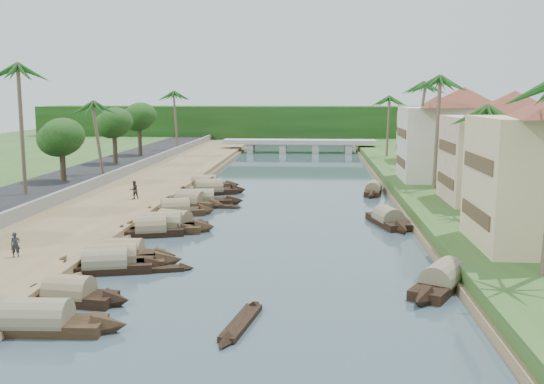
# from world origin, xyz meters

# --- Properties ---
(ground) EXTENTS (220.00, 220.00, 0.00)m
(ground) POSITION_xyz_m (0.00, 0.00, 0.00)
(ground) COLOR #354750
(ground) RESTS_ON ground
(left_bank) EXTENTS (10.00, 180.00, 0.80)m
(left_bank) POSITION_xyz_m (-16.00, 20.00, 0.40)
(left_bank) COLOR brown
(left_bank) RESTS_ON ground
(right_bank) EXTENTS (16.00, 180.00, 1.20)m
(right_bank) POSITION_xyz_m (19.00, 20.00, 0.60)
(right_bank) COLOR #2B4E1F
(right_bank) RESTS_ON ground
(road) EXTENTS (8.00, 180.00, 1.40)m
(road) POSITION_xyz_m (-24.50, 20.00, 0.70)
(road) COLOR black
(road) RESTS_ON ground
(retaining_wall) EXTENTS (0.40, 180.00, 1.10)m
(retaining_wall) POSITION_xyz_m (-20.20, 20.00, 1.35)
(retaining_wall) COLOR slate
(retaining_wall) RESTS_ON left_bank
(treeline) EXTENTS (120.00, 14.00, 8.00)m
(treeline) POSITION_xyz_m (0.00, 100.00, 4.00)
(treeline) COLOR #15330E
(treeline) RESTS_ON ground
(bridge) EXTENTS (28.00, 4.00, 2.40)m
(bridge) POSITION_xyz_m (0.00, 72.00, 1.72)
(bridge) COLOR #A1A096
(bridge) RESTS_ON ground
(building_mid) EXTENTS (14.11, 14.11, 9.70)m
(building_mid) POSITION_xyz_m (19.99, 14.00, 6.13)
(building_mid) COLOR beige
(building_mid) RESTS_ON right_bank
(building_far) EXTENTS (15.59, 15.59, 10.20)m
(building_far) POSITION_xyz_m (18.99, 28.00, 6.38)
(building_far) COLOR beige
(building_far) RESTS_ON right_bank
(building_distant) EXTENTS (12.62, 12.62, 9.20)m
(building_distant) POSITION_xyz_m (19.99, 48.00, 5.88)
(building_distant) COLOR #C9BD87
(building_distant) RESTS_ON right_bank
(sampan_0) EXTENTS (8.35, 2.11, 2.19)m
(sampan_0) POSITION_xyz_m (-9.40, -14.80, 0.42)
(sampan_0) COLOR black
(sampan_0) RESTS_ON ground
(sampan_1) EXTENTS (6.84, 2.33, 2.03)m
(sampan_1) POSITION_xyz_m (-9.52, -10.99, 0.41)
(sampan_1) COLOR black
(sampan_1) RESTS_ON ground
(sampan_2) EXTENTS (8.99, 4.20, 2.32)m
(sampan_2) POSITION_xyz_m (-9.42, -4.82, 0.42)
(sampan_2) COLOR black
(sampan_2) RESTS_ON ground
(sampan_3) EXTENTS (7.78, 3.38, 2.07)m
(sampan_3) POSITION_xyz_m (-9.52, -5.57, 0.41)
(sampan_3) COLOR black
(sampan_3) RESTS_ON ground
(sampan_4) EXTENTS (7.01, 1.86, 2.01)m
(sampan_4) POSITION_xyz_m (-9.28, -2.83, 0.41)
(sampan_4) COLOR black
(sampan_4) RESTS_ON ground
(sampan_5) EXTENTS (7.01, 3.58, 2.19)m
(sampan_5) POSITION_xyz_m (-9.42, 4.05, 0.42)
(sampan_5) COLOR black
(sampan_5) RESTS_ON ground
(sampan_6) EXTENTS (8.24, 3.01, 2.39)m
(sampan_6) POSITION_xyz_m (-8.71, 5.20, 0.42)
(sampan_6) COLOR black
(sampan_6) RESTS_ON ground
(sampan_7) EXTENTS (7.55, 3.85, 2.02)m
(sampan_7) POSITION_xyz_m (-8.30, 7.12, 0.41)
(sampan_7) COLOR black
(sampan_7) RESTS_ON ground
(sampan_8) EXTENTS (7.37, 3.88, 2.23)m
(sampan_8) POSITION_xyz_m (-9.34, 11.86, 0.42)
(sampan_8) COLOR black
(sampan_8) RESTS_ON ground
(sampan_9) EXTENTS (9.28, 3.31, 2.29)m
(sampan_9) POSITION_xyz_m (-8.35, 17.17, 0.42)
(sampan_9) COLOR black
(sampan_9) RESTS_ON ground
(sampan_10) EXTENTS (7.69, 3.94, 2.11)m
(sampan_10) POSITION_xyz_m (-8.98, 16.57, 0.41)
(sampan_10) COLOR black
(sampan_10) RESTS_ON ground
(sampan_11) EXTENTS (8.74, 4.81, 2.44)m
(sampan_11) POSITION_xyz_m (-8.47, 23.52, 0.42)
(sampan_11) COLOR black
(sampan_11) RESTS_ON ground
(sampan_12) EXTENTS (8.48, 1.80, 2.04)m
(sampan_12) POSITION_xyz_m (-9.82, 28.62, 0.41)
(sampan_12) COLOR black
(sampan_12) RESTS_ON ground
(sampan_13) EXTENTS (6.89, 3.96, 1.93)m
(sampan_13) POSITION_xyz_m (-9.81, 28.03, 0.41)
(sampan_13) COLOR black
(sampan_13) RESTS_ON ground
(sampan_14) EXTENTS (5.63, 8.43, 2.13)m
(sampan_14) POSITION_xyz_m (10.02, -7.15, 0.41)
(sampan_14) COLOR black
(sampan_14) RESTS_ON ground
(sampan_15) EXTENTS (3.67, 8.20, 2.16)m
(sampan_15) POSITION_xyz_m (8.94, 9.21, 0.41)
(sampan_15) COLOR black
(sampan_15) RESTS_ON ground
(sampan_16) EXTENTS (2.60, 7.74, 1.90)m
(sampan_16) POSITION_xyz_m (9.22, 25.17, 0.41)
(sampan_16) COLOR black
(sampan_16) RESTS_ON ground
(canoe_0) EXTENTS (1.88, 6.13, 0.80)m
(canoe_0) POSITION_xyz_m (-0.38, -13.41, 0.10)
(canoe_0) COLOR black
(canoe_0) RESTS_ON ground
(canoe_1) EXTENTS (4.93, 2.09, 0.79)m
(canoe_1) POSITION_xyz_m (-6.68, -5.26, 0.10)
(canoe_1) COLOR black
(canoe_1) RESTS_ON ground
(canoe_2) EXTENTS (5.38, 1.16, 0.78)m
(canoe_2) POSITION_xyz_m (-6.62, 15.78, 0.10)
(canoe_2) COLOR black
(canoe_2) RESTS_ON ground
(palm_1) EXTENTS (3.20, 3.20, 9.87)m
(palm_1) POSITION_xyz_m (16.00, 7.95, 9.34)
(palm_1) COLOR brown
(palm_1) RESTS_ON ground
(palm_2) EXTENTS (3.20, 3.20, 12.55)m
(palm_2) POSITION_xyz_m (15.00, 21.66, 11.92)
(palm_2) COLOR brown
(palm_2) RESTS_ON ground
(palm_3) EXTENTS (3.20, 3.20, 12.31)m
(palm_3) POSITION_xyz_m (16.00, 39.48, 11.71)
(palm_3) COLOR brown
(palm_3) RESTS_ON ground
(palm_5) EXTENTS (3.20, 3.20, 13.29)m
(palm_5) POSITION_xyz_m (-24.00, 14.09, 12.83)
(palm_5) COLOR brown
(palm_5) RESTS_ON ground
(palm_6) EXTENTS (3.20, 3.20, 9.75)m
(palm_6) POSITION_xyz_m (-22.00, 28.78, 9.43)
(palm_6) COLOR brown
(palm_6) RESTS_ON ground
(palm_7) EXTENTS (3.20, 3.20, 10.50)m
(palm_7) POSITION_xyz_m (14.00, 54.29, 9.94)
(palm_7) COLOR brown
(palm_7) RESTS_ON ground
(palm_8) EXTENTS (3.20, 3.20, 11.11)m
(palm_8) POSITION_xyz_m (-20.50, 61.47, 10.74)
(palm_8) COLOR brown
(palm_8) RESTS_ON ground
(tree_3) EXTENTS (4.51, 4.51, 6.51)m
(tree_3) POSITION_xyz_m (-24.00, 22.74, 5.98)
(tree_3) COLOR #49392A
(tree_3) RESTS_ON ground
(tree_4) EXTENTS (4.52, 4.52, 7.29)m
(tree_4) POSITION_xyz_m (-24.00, 39.87, 6.72)
(tree_4) COLOR #49392A
(tree_4) RESTS_ON ground
(tree_5) EXTENTS (4.78, 4.78, 7.80)m
(tree_5) POSITION_xyz_m (-24.00, 51.61, 7.13)
(tree_5) COLOR #49392A
(tree_5) RESTS_ON ground
(tree_6) EXTENTS (4.03, 4.03, 7.38)m
(tree_6) POSITION_xyz_m (24.00, 28.57, 6.79)
(tree_6) COLOR #49392A
(tree_6) RESTS_ON ground
(person_near) EXTENTS (0.66, 0.60, 1.52)m
(person_near) POSITION_xyz_m (-15.11, -5.43, 1.56)
(person_near) COLOR black
(person_near) RESTS_ON left_bank
(person_far) EXTENTS (1.07, 1.04, 1.74)m
(person_far) POSITION_xyz_m (-14.11, 15.54, 1.67)
(person_far) COLOR #332923
(person_far) RESTS_ON left_bank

